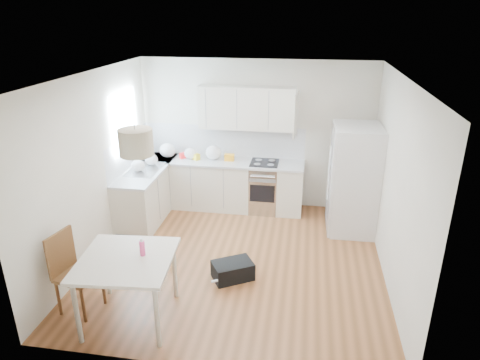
% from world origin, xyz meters
% --- Properties ---
extents(floor, '(4.20, 4.20, 0.00)m').
position_xyz_m(floor, '(0.00, 0.00, 0.00)').
color(floor, brown).
rests_on(floor, ground).
extents(ceiling, '(4.20, 4.20, 0.00)m').
position_xyz_m(ceiling, '(0.00, 0.00, 2.70)').
color(ceiling, white).
rests_on(ceiling, wall_back).
extents(wall_back, '(4.20, 0.00, 4.20)m').
position_xyz_m(wall_back, '(0.00, 2.10, 1.35)').
color(wall_back, beige).
rests_on(wall_back, floor).
extents(wall_left, '(0.00, 4.20, 4.20)m').
position_xyz_m(wall_left, '(-2.10, 0.00, 1.35)').
color(wall_left, beige).
rests_on(wall_left, floor).
extents(wall_right, '(0.00, 4.20, 4.20)m').
position_xyz_m(wall_right, '(2.10, 0.00, 1.35)').
color(wall_right, beige).
rests_on(wall_right, floor).
extents(window_glassblock, '(0.02, 1.00, 1.00)m').
position_xyz_m(window_glassblock, '(-2.09, 1.15, 1.75)').
color(window_glassblock, '#BFE0F9').
rests_on(window_glassblock, wall_left).
extents(cabinets_back, '(3.00, 0.60, 0.88)m').
position_xyz_m(cabinets_back, '(-0.60, 1.80, 0.44)').
color(cabinets_back, silver).
rests_on(cabinets_back, floor).
extents(cabinets_left, '(0.60, 1.80, 0.88)m').
position_xyz_m(cabinets_left, '(-1.80, 1.20, 0.44)').
color(cabinets_left, silver).
rests_on(cabinets_left, floor).
extents(counter_back, '(3.02, 0.64, 0.04)m').
position_xyz_m(counter_back, '(-0.60, 1.80, 0.90)').
color(counter_back, silver).
rests_on(counter_back, cabinets_back).
extents(counter_left, '(0.64, 1.82, 0.04)m').
position_xyz_m(counter_left, '(-1.80, 1.20, 0.90)').
color(counter_left, silver).
rests_on(counter_left, cabinets_left).
extents(backsplash_back, '(3.00, 0.01, 0.58)m').
position_xyz_m(backsplash_back, '(-0.60, 2.09, 1.21)').
color(backsplash_back, white).
rests_on(backsplash_back, wall_back).
extents(backsplash_left, '(0.01, 1.80, 0.58)m').
position_xyz_m(backsplash_left, '(-2.09, 1.20, 1.21)').
color(backsplash_left, white).
rests_on(backsplash_left, wall_left).
extents(upper_cabinets, '(1.70, 0.32, 0.75)m').
position_xyz_m(upper_cabinets, '(-0.15, 1.94, 1.88)').
color(upper_cabinets, silver).
rests_on(upper_cabinets, wall_back).
extents(range_oven, '(0.50, 0.61, 0.88)m').
position_xyz_m(range_oven, '(0.20, 1.80, 0.44)').
color(range_oven, '#B2B5B7').
rests_on(range_oven, floor).
extents(sink, '(0.50, 0.80, 0.16)m').
position_xyz_m(sink, '(-1.80, 1.15, 0.92)').
color(sink, '#B2B5B7').
rests_on(sink, counter_left).
extents(refrigerator, '(0.87, 0.91, 1.79)m').
position_xyz_m(refrigerator, '(1.73, 1.30, 0.89)').
color(refrigerator, silver).
rests_on(refrigerator, floor).
extents(dining_table, '(1.14, 1.14, 0.83)m').
position_xyz_m(dining_table, '(-1.05, -1.46, 0.74)').
color(dining_table, beige).
rests_on(dining_table, floor).
extents(dining_chair, '(0.52, 0.52, 1.03)m').
position_xyz_m(dining_chair, '(-1.71, -1.41, 0.52)').
color(dining_chair, '#543519').
rests_on(dining_chair, floor).
extents(drink_bottle, '(0.08, 0.08, 0.22)m').
position_xyz_m(drink_bottle, '(-0.88, -1.37, 0.94)').
color(drink_bottle, '#E33F7F').
rests_on(drink_bottle, dining_table).
extents(gym_bag, '(0.64, 0.57, 0.25)m').
position_xyz_m(gym_bag, '(0.01, -0.46, 0.12)').
color(gym_bag, black).
rests_on(gym_bag, floor).
extents(pendant_lamp, '(0.44, 0.44, 0.28)m').
position_xyz_m(pendant_lamp, '(-0.86, -1.31, 2.18)').
color(pendant_lamp, beige).
rests_on(pendant_lamp, ceiling).
extents(grocery_bag_a, '(0.30, 0.25, 0.27)m').
position_xyz_m(grocery_bag_a, '(-1.62, 1.84, 1.05)').
color(grocery_bag_a, white).
rests_on(grocery_bag_a, counter_back).
extents(grocery_bag_b, '(0.23, 0.19, 0.20)m').
position_xyz_m(grocery_bag_b, '(-1.17, 1.82, 1.02)').
color(grocery_bag_b, white).
rests_on(grocery_bag_b, counter_back).
extents(grocery_bag_c, '(0.29, 0.25, 0.26)m').
position_xyz_m(grocery_bag_c, '(-0.75, 1.85, 1.05)').
color(grocery_bag_c, white).
rests_on(grocery_bag_c, counter_back).
extents(grocery_bag_d, '(0.23, 0.19, 0.20)m').
position_xyz_m(grocery_bag_d, '(-1.77, 1.38, 1.02)').
color(grocery_bag_d, white).
rests_on(grocery_bag_d, counter_back).
extents(grocery_bag_e, '(0.23, 0.20, 0.21)m').
position_xyz_m(grocery_bag_e, '(-1.88, 1.04, 1.02)').
color(grocery_bag_e, white).
rests_on(grocery_bag_e, counter_left).
extents(snack_orange, '(0.18, 0.12, 0.12)m').
position_xyz_m(snack_orange, '(-0.45, 1.83, 0.98)').
color(snack_orange, orange).
rests_on(snack_orange, counter_back).
extents(snack_yellow, '(0.19, 0.18, 0.11)m').
position_xyz_m(snack_yellow, '(-1.07, 1.80, 0.97)').
color(snack_yellow, yellow).
rests_on(snack_yellow, counter_back).
extents(snack_red, '(0.17, 0.16, 0.10)m').
position_xyz_m(snack_red, '(-1.31, 1.84, 0.97)').
color(snack_red, red).
rests_on(snack_red, counter_back).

